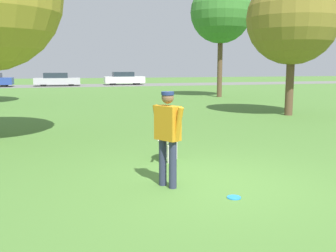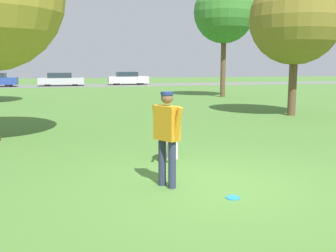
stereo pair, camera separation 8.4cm
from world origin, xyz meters
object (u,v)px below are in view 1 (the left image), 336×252
person (168,131)px  parked_car_white (124,79)px  frisbee (234,197)px  parked_car_silver (57,80)px  dog (169,136)px  tree_far_right (221,13)px  tree_near_right (293,19)px

person → parked_car_white: bearing=142.5°
person → frisbee: (0.84, -0.84, -0.95)m
person → frisbee: size_ratio=7.41×
person → parked_car_silver: 34.90m
dog → parked_car_white: 34.03m
tree_far_right → frisbee: bearing=-112.3°
frisbee → tree_near_right: (6.59, 8.87, 3.88)m
parked_car_silver → parked_car_white: 6.91m
person → frisbee: person is taller
tree_near_right → tree_far_right: bearing=84.0°
parked_car_white → tree_near_right: bearing=-84.7°
parked_car_white → frisbee: bearing=-96.2°
tree_near_right → parked_car_white: size_ratio=1.37×
dog → frisbee: size_ratio=3.98×
frisbee → person: bearing=134.9°
tree_far_right → tree_near_right: (-1.02, -9.73, -1.47)m
tree_far_right → parked_car_silver: 20.50m
dog → parked_car_silver: size_ratio=0.19×
frisbee → tree_near_right: 11.71m
frisbee → parked_car_white: size_ratio=0.05×
dog → tree_far_right: tree_far_right is taller
dog → parked_car_white: parked_car_white is taller
dog → frisbee: bearing=-135.8°
parked_car_white → tree_far_right: bearing=-78.7°
tree_far_right → parked_car_white: 18.69m
frisbee → parked_car_white: 36.62m
dog → parked_car_silver: bearing=41.6°
person → frisbee: 1.52m
parked_car_silver → person: bearing=-84.9°
tree_far_right → dog: bearing=-116.4°
person → parked_car_white: person is taller
tree_far_right → tree_near_right: size_ratio=1.28×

